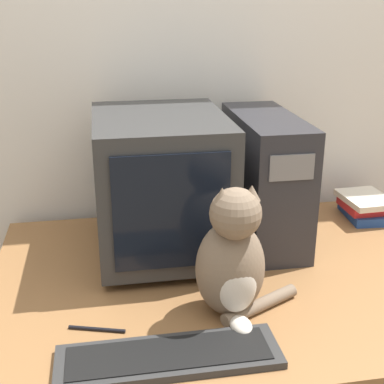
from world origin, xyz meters
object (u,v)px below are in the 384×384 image
(book_stack, at_px, (365,206))
(cat, at_px, (233,260))
(pen, at_px, (97,329))
(keyboard, at_px, (169,357))
(computer_tower, at_px, (264,178))
(crt_monitor, at_px, (161,184))

(book_stack, bearing_deg, cat, -140.30)
(pen, bearing_deg, keyboard, -41.86)
(keyboard, bearing_deg, computer_tower, 56.19)
(computer_tower, height_order, book_stack, computer_tower)
(crt_monitor, bearing_deg, computer_tower, 7.89)
(book_stack, distance_m, pen, 1.09)
(crt_monitor, distance_m, book_stack, 0.78)
(computer_tower, relative_size, cat, 1.34)
(computer_tower, height_order, pen, computer_tower)
(crt_monitor, relative_size, cat, 1.38)
(computer_tower, distance_m, cat, 0.48)
(computer_tower, xyz_separation_m, keyboard, (-0.39, -0.58, -0.19))
(cat, relative_size, book_stack, 1.67)
(keyboard, relative_size, pen, 3.65)
(computer_tower, distance_m, keyboard, 0.73)
(cat, distance_m, book_stack, 0.81)
(cat, bearing_deg, computer_tower, 59.44)
(book_stack, bearing_deg, computer_tower, -168.05)
(computer_tower, relative_size, pen, 3.43)
(pen, bearing_deg, book_stack, 28.97)
(crt_monitor, distance_m, pen, 0.50)
(computer_tower, distance_m, pen, 0.73)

